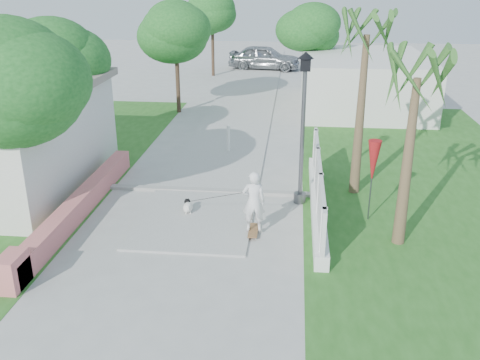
# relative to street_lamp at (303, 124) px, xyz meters

# --- Properties ---
(ground) EXTENTS (90.00, 90.00, 0.00)m
(ground) POSITION_rel_street_lamp_xyz_m (-2.90, -5.50, -2.43)
(ground) COLOR #B7B7B2
(ground) RESTS_ON ground
(path_strip) EXTENTS (3.20, 36.00, 0.06)m
(path_strip) POSITION_rel_street_lamp_xyz_m (-2.90, 14.50, -2.40)
(path_strip) COLOR #B7B7B2
(path_strip) RESTS_ON ground
(curb) EXTENTS (6.50, 0.25, 0.10)m
(curb) POSITION_rel_street_lamp_xyz_m (-2.90, 0.50, -2.38)
(curb) COLOR #999993
(curb) RESTS_ON ground
(grass_left) EXTENTS (8.00, 20.00, 0.01)m
(grass_left) POSITION_rel_street_lamp_xyz_m (-9.90, 2.50, -2.42)
(grass_left) COLOR #285F1E
(grass_left) RESTS_ON ground
(grass_right) EXTENTS (8.00, 20.00, 0.01)m
(grass_right) POSITION_rel_street_lamp_xyz_m (4.10, 2.50, -2.42)
(grass_right) COLOR #285F1E
(grass_right) RESTS_ON ground
(pink_wall) EXTENTS (0.45, 8.20, 0.80)m
(pink_wall) POSITION_rel_street_lamp_xyz_m (-6.20, -1.95, -2.11)
(pink_wall) COLOR #C76669
(pink_wall) RESTS_ON ground
(lattice_fence) EXTENTS (0.35, 7.00, 1.50)m
(lattice_fence) POSITION_rel_street_lamp_xyz_m (0.50, -0.50, -1.88)
(lattice_fence) COLOR white
(lattice_fence) RESTS_ON ground
(building_right) EXTENTS (6.00, 8.00, 2.60)m
(building_right) POSITION_rel_street_lamp_xyz_m (3.10, 12.50, -1.13)
(building_right) COLOR silver
(building_right) RESTS_ON ground
(street_lamp) EXTENTS (0.44, 0.44, 4.44)m
(street_lamp) POSITION_rel_street_lamp_xyz_m (0.00, 0.00, 0.00)
(street_lamp) COLOR #59595E
(street_lamp) RESTS_ON ground
(bollard) EXTENTS (0.14, 0.14, 1.09)m
(bollard) POSITION_rel_street_lamp_xyz_m (-2.70, 4.50, -1.84)
(bollard) COLOR white
(bollard) RESTS_ON ground
(patio_umbrella) EXTENTS (0.36, 0.36, 2.30)m
(patio_umbrella) POSITION_rel_street_lamp_xyz_m (1.90, -1.00, -0.74)
(patio_umbrella) COLOR #59595E
(patio_umbrella) RESTS_ON ground
(tree_left_near) EXTENTS (3.60, 3.60, 5.28)m
(tree_left_near) POSITION_rel_street_lamp_xyz_m (-7.38, -2.52, 1.40)
(tree_left_near) COLOR #4C3826
(tree_left_near) RESTS_ON ground
(tree_left_mid) EXTENTS (3.20, 3.20, 4.85)m
(tree_left_mid) POSITION_rel_street_lamp_xyz_m (-8.38, 2.98, 1.07)
(tree_left_mid) COLOR #4C3826
(tree_left_mid) RESTS_ON ground
(tree_path_left) EXTENTS (3.40, 3.40, 5.23)m
(tree_path_left) POSITION_rel_street_lamp_xyz_m (-5.88, 10.48, 1.39)
(tree_path_left) COLOR #4C3826
(tree_path_left) RESTS_ON ground
(tree_path_right) EXTENTS (3.00, 3.00, 4.79)m
(tree_path_right) POSITION_rel_street_lamp_xyz_m (0.32, 14.48, 1.07)
(tree_path_right) COLOR #4C3826
(tree_path_right) RESTS_ON ground
(tree_path_far) EXTENTS (3.20, 3.20, 5.17)m
(tree_path_far) POSITION_rel_street_lamp_xyz_m (-5.68, 20.48, 1.39)
(tree_path_far) COLOR #4C3826
(tree_path_far) RESTS_ON ground
(palm_far) EXTENTS (1.80, 1.80, 5.30)m
(palm_far) POSITION_rel_street_lamp_xyz_m (1.70, 1.00, 2.06)
(palm_far) COLOR brown
(palm_far) RESTS_ON ground
(palm_near) EXTENTS (1.80, 1.80, 4.70)m
(palm_near) POSITION_rel_street_lamp_xyz_m (2.50, -2.30, 1.53)
(palm_near) COLOR brown
(palm_near) RESTS_ON ground
(skateboarder) EXTENTS (2.26, 1.66, 1.74)m
(skateboarder) POSITION_rel_street_lamp_xyz_m (-2.11, -1.66, -1.67)
(skateboarder) COLOR olive
(skateboarder) RESTS_ON ground
(dog) EXTENTS (0.37, 0.58, 0.41)m
(dog) POSITION_rel_street_lamp_xyz_m (-3.17, -1.13, -2.20)
(dog) COLOR white
(dog) RESTS_ON ground
(parked_car) EXTENTS (5.16, 2.56, 1.69)m
(parked_car) POSITION_rel_street_lamp_xyz_m (-2.46, 23.23, -1.58)
(parked_car) COLOR #989BA0
(parked_car) RESTS_ON ground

